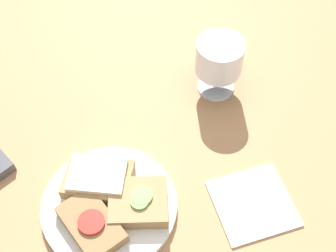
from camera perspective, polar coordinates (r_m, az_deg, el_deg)
wooden_table at (r=80.47cm, az=-0.91°, el=-5.42°), size 140.00×140.00×3.00cm
plate at (r=75.34cm, az=-7.02°, el=-9.76°), size 21.44×21.44×1.40cm
sandwich_with_cucumber at (r=73.02cm, az=-3.62°, el=-9.25°), size 11.92×11.84×3.00cm
sandwich_with_cheese at (r=75.54cm, az=-8.55°, el=-6.28°), size 12.39×13.00×3.13cm
sandwich_with_tomato at (r=72.37cm, az=-9.32°, el=-11.76°), size 7.56×11.17×2.83cm
wine_glass at (r=84.10cm, az=6.26°, el=8.07°), size 8.55×8.55×11.37cm
napkin at (r=76.82cm, az=10.32°, el=-9.26°), size 16.06×15.96×0.40cm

